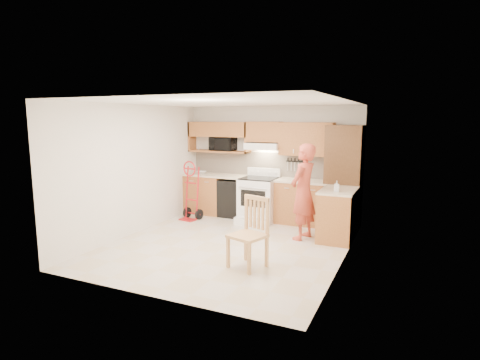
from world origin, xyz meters
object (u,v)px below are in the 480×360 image
Objects in this scene: range at (258,196)px; dining_chair at (247,233)px; person at (303,192)px; microwave at (223,144)px; hand_truck at (190,193)px.

dining_chair is at bearing -71.55° from range.
person is 1.67× the size of dining_chair.
microwave reaches higher than dining_chair.
person is (2.24, -1.18, -0.76)m from microwave.
microwave is 1.53m from range.
hand_truck is at bearing -162.36° from range.
microwave reaches higher than range.
dining_chair is (-0.38, -1.73, -0.36)m from person.
hand_truck is (-2.66, 0.35, -0.30)m from person.
range is 2.68m from dining_chair.
range reaches higher than dining_chair.
person is 1.81m from dining_chair.
range is 0.96× the size of hand_truck.
person is at bearing 94.70° from dining_chair.
microwave is 0.54× the size of dining_chair.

